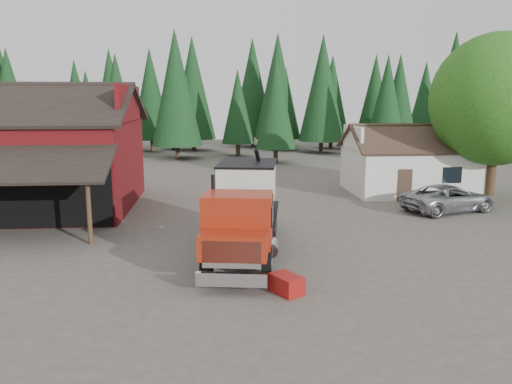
{
  "coord_description": "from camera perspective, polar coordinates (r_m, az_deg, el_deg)",
  "views": [
    {
      "loc": [
        -0.23,
        -19.37,
        6.19
      ],
      "look_at": [
        1.8,
        4.21,
        1.8
      ],
      "focal_mm": 35.0,
      "sensor_mm": 36.0,
      "label": 1
    }
  ],
  "objects": [
    {
      "name": "ground",
      "position": [
        20.34,
        -4.07,
        -7.24
      ],
      "size": [
        120.0,
        120.0,
        0.0
      ],
      "primitive_type": "plane",
      "color": "#4E473D",
      "rests_on": "ground"
    },
    {
      "name": "near_pine_d",
      "position": [
        53.52,
        -9.15,
        11.66
      ],
      "size": [
        5.28,
        5.28,
        13.4
      ],
      "color": "#382619",
      "rests_on": "ground"
    },
    {
      "name": "conifer_backdrop",
      "position": [
        61.68,
        -4.7,
        4.71
      ],
      "size": [
        76.0,
        16.0,
        16.0
      ],
      "primitive_type": null,
      "color": "black",
      "rests_on": "ground"
    },
    {
      "name": "equip_box",
      "position": [
        16.47,
        3.49,
        -10.47
      ],
      "size": [
        1.16,
        1.3,
        0.6
      ],
      "primitive_type": "cube",
      "rotation": [
        0.0,
        0.0,
        0.54
      ],
      "color": "maroon",
      "rests_on": "ground"
    },
    {
      "name": "near_pine_b",
      "position": [
        49.76,
        2.31,
        10.15
      ],
      "size": [
        3.96,
        3.96,
        10.4
      ],
      "color": "#382619",
      "rests_on": "ground"
    },
    {
      "name": "red_barn",
      "position": [
        31.39,
        -24.99,
        3.12
      ],
      "size": [
        12.8,
        13.63,
        7.18
      ],
      "color": "maroon",
      "rests_on": "ground"
    },
    {
      "name": "near_pine_c",
      "position": [
        50.53,
        21.57,
        10.58
      ],
      "size": [
        4.84,
        4.84,
        12.4
      ],
      "color": "#382619",
      "rests_on": "ground"
    },
    {
      "name": "deciduous_tree",
      "position": [
        34.03,
        25.86,
        9.0
      ],
      "size": [
        8.0,
        8.0,
        10.2
      ],
      "color": "#382619",
      "rests_on": "ground"
    },
    {
      "name": "farmhouse",
      "position": [
        35.26,
        17.18,
        2.67
      ],
      "size": [
        8.6,
        6.42,
        4.65
      ],
      "color": "silver",
      "rests_on": "ground"
    },
    {
      "name": "silver_car",
      "position": [
        29.99,
        21.19,
        -0.66
      ],
      "size": [
        5.93,
        4.05,
        1.51
      ],
      "primitive_type": "imported",
      "rotation": [
        0.0,
        0.0,
        1.88
      ],
      "color": "#9EA0A6",
      "rests_on": "ground"
    },
    {
      "name": "feed_truck",
      "position": [
        20.11,
        -1.31,
        -1.74
      ],
      "size": [
        3.8,
        9.38,
        4.11
      ],
      "rotation": [
        0.0,
        0.0,
        -0.16
      ],
      "color": "black",
      "rests_on": "ground"
    }
  ]
}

